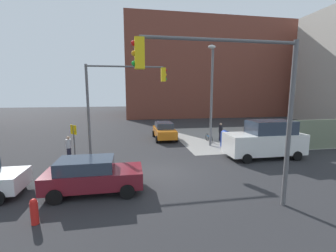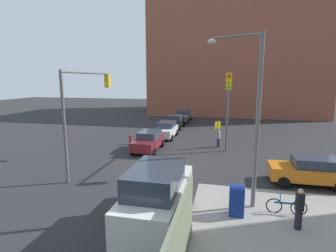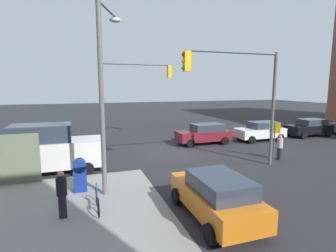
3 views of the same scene
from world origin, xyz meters
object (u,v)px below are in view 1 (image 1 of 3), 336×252
object	(u,v)px
smokestack	(273,71)
mailbox_blue	(225,138)
van_white_delivery	(265,140)
traffic_signal_nw_corner	(119,91)
pedestrian_crossing	(69,147)
bicycle_leaning_on_fence	(209,138)
pedestrian_waiting	(221,132)
coupe_orange	(164,131)
coupe_maroon	(92,175)
traffic_signal_se_corner	(234,90)
street_lamp_corner	(212,91)
fire_hydrant	(34,211)

from	to	relation	value
smokestack	mailbox_blue	xyz separation A→B (m)	(-21.22, -25.00, -8.04)
van_white_delivery	smokestack	bearing A→B (deg)	55.10
traffic_signal_nw_corner	pedestrian_crossing	bearing A→B (deg)	-168.73
bicycle_leaning_on_fence	pedestrian_crossing	bearing A→B (deg)	-163.41
bicycle_leaning_on_fence	pedestrian_waiting	bearing A→B (deg)	9.62
smokestack	coupe_orange	bearing A→B (deg)	-141.00
coupe_maroon	coupe_orange	xyz separation A→B (m)	(5.09, 11.12, -0.00)
mailbox_blue	coupe_orange	world-z (taller)	coupe_orange
pedestrian_waiting	traffic_signal_se_corner	bearing A→B (deg)	-57.06
bicycle_leaning_on_fence	coupe_orange	bearing A→B (deg)	152.97
traffic_signal_nw_corner	mailbox_blue	distance (m)	9.35
traffic_signal_se_corner	van_white_delivery	size ratio (longest dim) A/B	1.20
traffic_signal_se_corner	street_lamp_corner	distance (m)	10.38
van_white_delivery	pedestrian_waiting	distance (m)	5.69
fire_hydrant	pedestrian_crossing	bearing A→B (deg)	95.71
mailbox_blue	fire_hydrant	bearing A→B (deg)	-140.60
fire_hydrant	pedestrian_crossing	size ratio (longest dim) A/B	0.59
pedestrian_waiting	mailbox_blue	bearing A→B (deg)	-49.72
smokestack	coupe_maroon	xyz separation A→B (m)	(-30.79, -31.94, -7.96)
pedestrian_crossing	street_lamp_corner	bearing A→B (deg)	160.12
smokestack	mailbox_blue	bearing A→B (deg)	-130.33
traffic_signal_nw_corner	traffic_signal_se_corner	xyz separation A→B (m)	(4.43, -9.00, 0.02)
street_lamp_corner	smokestack	bearing A→B (deg)	47.66
coupe_orange	bicycle_leaning_on_fence	xyz separation A→B (m)	(3.89, -1.98, -0.50)
fire_hydrant	coupe_maroon	bearing A→B (deg)	54.23
smokestack	pedestrian_waiting	distance (m)	31.60
fire_hydrant	coupe_maroon	distance (m)	2.81
van_white_delivery	fire_hydrant	bearing A→B (deg)	-154.79
traffic_signal_se_corner	street_lamp_corner	world-z (taller)	street_lamp_corner
mailbox_blue	pedestrian_waiting	size ratio (longest dim) A/B	0.83
street_lamp_corner	mailbox_blue	size ratio (longest dim) A/B	5.59
traffic_signal_se_corner	pedestrian_waiting	world-z (taller)	traffic_signal_se_corner
mailbox_blue	pedestrian_crossing	xyz separation A→B (m)	(-12.00, -1.20, 0.06)
street_lamp_corner	fire_hydrant	distance (m)	14.57
bicycle_leaning_on_fence	coupe_maroon	bearing A→B (deg)	-134.48
coupe_maroon	coupe_orange	size ratio (longest dim) A/B	1.04
coupe_orange	pedestrian_waiting	distance (m)	5.39
fire_hydrant	pedestrian_crossing	xyz separation A→B (m)	(-0.80, 8.00, 0.34)
coupe_maroon	bicycle_leaning_on_fence	bearing A→B (deg)	45.52
mailbox_blue	coupe_maroon	bearing A→B (deg)	-144.05
street_lamp_corner	traffic_signal_nw_corner	bearing A→B (deg)	-172.55
coupe_orange	pedestrian_waiting	bearing A→B (deg)	-19.29
coupe_orange	pedestrian_waiting	xyz separation A→B (m)	(5.09, -1.78, 0.05)
pedestrian_crossing	traffic_signal_nw_corner	bearing A→B (deg)	162.69
street_lamp_corner	mailbox_blue	distance (m)	4.13
traffic_signal_se_corner	street_lamp_corner	bearing A→B (deg)	73.68
smokestack	pedestrian_waiting	size ratio (longest dim) A/B	10.23
street_lamp_corner	pedestrian_waiting	xyz separation A→B (m)	(1.74, 1.94, -3.81)
pedestrian_crossing	bicycle_leaning_on_fence	distance (m)	11.90
traffic_signal_se_corner	pedestrian_waiting	bearing A→B (deg)	68.61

